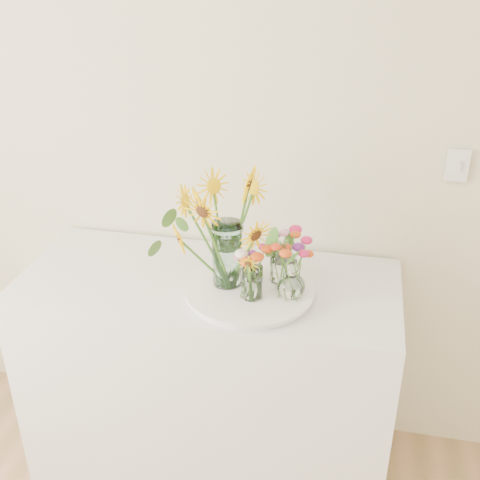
{
  "coord_description": "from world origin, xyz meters",
  "views": [
    {
      "loc": [
        0.38,
        0.1,
        2.05
      ],
      "look_at": [
        0.01,
        1.84,
        1.13
      ],
      "focal_mm": 45.0,
      "sensor_mm": 36.0,
      "label": 1
    }
  ],
  "objects_px": {
    "counter": "(211,375)",
    "mason_jar": "(227,254)",
    "small_vase_a": "(252,283)",
    "small_vase_b": "(291,278)",
    "tray": "(249,292)",
    "small_vase_c": "(281,265)"
  },
  "relations": [
    {
      "from": "counter",
      "to": "mason_jar",
      "type": "relative_size",
      "value": 5.82
    },
    {
      "from": "mason_jar",
      "to": "small_vase_a",
      "type": "relative_size",
      "value": 1.97
    },
    {
      "from": "small_vase_b",
      "to": "mason_jar",
      "type": "bearing_deg",
      "value": 171.9
    },
    {
      "from": "counter",
      "to": "tray",
      "type": "distance_m",
      "value": 0.5
    },
    {
      "from": "counter",
      "to": "small_vase_c",
      "type": "bearing_deg",
      "value": 1.01
    },
    {
      "from": "small_vase_a",
      "to": "small_vase_c",
      "type": "xyz_separation_m",
      "value": [
        0.08,
        0.13,
        0.0
      ]
    },
    {
      "from": "tray",
      "to": "mason_jar",
      "type": "height_order",
      "value": "mason_jar"
    },
    {
      "from": "tray",
      "to": "small_vase_a",
      "type": "height_order",
      "value": "small_vase_a"
    },
    {
      "from": "tray",
      "to": "small_vase_a",
      "type": "bearing_deg",
      "value": -70.48
    },
    {
      "from": "mason_jar",
      "to": "small_vase_a",
      "type": "bearing_deg",
      "value": -34.77
    },
    {
      "from": "mason_jar",
      "to": "small_vase_c",
      "type": "bearing_deg",
      "value": 18.26
    },
    {
      "from": "counter",
      "to": "tray",
      "type": "height_order",
      "value": "tray"
    },
    {
      "from": "tray",
      "to": "small_vase_a",
      "type": "relative_size",
      "value": 3.56
    },
    {
      "from": "small_vase_b",
      "to": "tray",
      "type": "bearing_deg",
      "value": 173.18
    },
    {
      "from": "small_vase_b",
      "to": "small_vase_c",
      "type": "relative_size",
      "value": 1.09
    },
    {
      "from": "tray",
      "to": "small_vase_b",
      "type": "bearing_deg",
      "value": -6.82
    },
    {
      "from": "mason_jar",
      "to": "small_vase_c",
      "type": "xyz_separation_m",
      "value": [
        0.18,
        0.06,
        -0.05
      ]
    },
    {
      "from": "small_vase_a",
      "to": "small_vase_c",
      "type": "relative_size",
      "value": 0.93
    },
    {
      "from": "small_vase_a",
      "to": "small_vase_b",
      "type": "relative_size",
      "value": 0.86
    },
    {
      "from": "small_vase_a",
      "to": "small_vase_c",
      "type": "height_order",
      "value": "small_vase_c"
    },
    {
      "from": "mason_jar",
      "to": "small_vase_c",
      "type": "distance_m",
      "value": 0.2
    },
    {
      "from": "tray",
      "to": "small_vase_c",
      "type": "relative_size",
      "value": 3.32
    }
  ]
}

